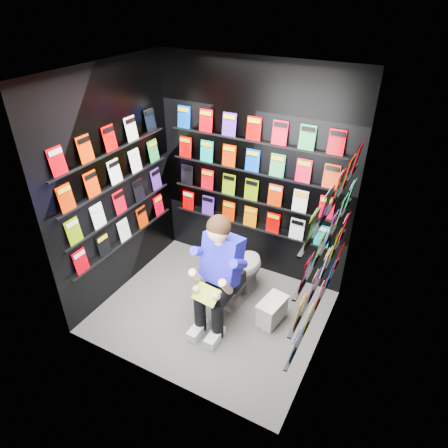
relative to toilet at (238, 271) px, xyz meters
The scene contains 14 objects.
floor 0.55m from the toilet, 108.96° to the right, with size 2.40×2.40×0.00m, color #5A5A58.
ceiling 2.27m from the toilet, 108.96° to the right, with size 2.40×2.40×0.00m, color white.
wall_back 1.12m from the toilet, 102.27° to the left, with size 2.40×0.04×2.60m, color black.
wall_front 1.68m from the toilet, 95.48° to the right, with size 2.40×0.04×2.60m, color black.
wall_left 1.67m from the toilet, 163.79° to the right, with size 0.04×2.00×2.60m, color black.
wall_right 1.47m from the toilet, 19.97° to the right, with size 0.04×2.00×2.60m, color black.
comics_back 1.11m from the toilet, 102.88° to the left, with size 2.10×0.06×1.37m, color red, non-canonical shape.
comics_left 1.65m from the toilet, 163.43° to the right, with size 0.06×1.70×1.37m, color red, non-canonical shape.
comics_right 1.45m from the toilet, 20.50° to the right, with size 0.06×1.70×1.37m, color red, non-canonical shape.
toilet is the anchor object (origin of this frame).
longbox 0.60m from the toilet, 21.87° to the right, with size 0.19×0.35×0.27m, color silver.
longbox_lid 0.56m from the toilet, 21.87° to the right, with size 0.21×0.37×0.03m, color silver.
reader 0.57m from the toilet, 90.00° to the right, with size 0.54×0.80×1.46m, color #2E29C6, non-canonical shape.
held_comic 0.76m from the toilet, 90.00° to the right, with size 0.27×0.01×0.19m, color green.
Camera 1 is at (1.70, -2.90, 3.25)m, focal length 32.00 mm.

